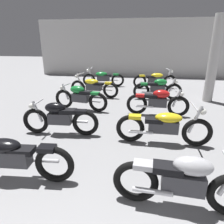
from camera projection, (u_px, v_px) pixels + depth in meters
back_wall at (133, 49)px, 13.10m from camera, size 12.62×0.24×3.60m
support_pillar at (214, 60)px, 7.56m from camera, size 0.36×0.36×3.20m
motorcycle_left_row_1 at (10, 156)px, 3.38m from camera, size 2.17×0.68×0.97m
motorcycle_left_row_2 at (60, 117)px, 5.08m from camera, size 1.97×0.48×0.88m
motorcycle_left_row_3 at (80, 97)px, 6.92m from camera, size 1.96×0.54×0.88m
motorcycle_left_row_4 at (94, 86)px, 8.56m from camera, size 2.16×0.68×0.97m
motorcycle_left_row_5 at (103, 78)px, 10.52m from camera, size 2.17×0.68×0.97m
motorcycle_right_row_1 at (184, 181)px, 2.78m from camera, size 1.97×0.48×0.88m
motorcycle_right_row_2 at (164, 126)px, 4.59m from camera, size 2.17×0.68×0.97m
motorcycle_right_row_3 at (158, 102)px, 6.39m from camera, size 1.97×0.48×0.88m
motorcycle_right_row_4 at (158, 88)px, 8.17m from camera, size 1.97×0.52×0.88m
motorcycle_right_row_5 at (155, 79)px, 10.11m from camera, size 2.16×0.73×0.97m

